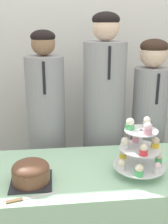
{
  "coord_description": "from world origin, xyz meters",
  "views": [
    {
      "loc": [
        -0.28,
        -1.12,
        1.55
      ],
      "look_at": [
        -0.11,
        0.34,
        1.08
      ],
      "focal_mm": 45.0,
      "sensor_mm": 36.0,
      "label": 1
    }
  ],
  "objects": [
    {
      "name": "student_2",
      "position": [
        0.45,
        0.87,
        0.71
      ],
      "size": [
        0.26,
        0.27,
        1.44
      ],
      "color": "#939399",
      "rests_on": "ground_plane"
    },
    {
      "name": "round_cake",
      "position": [
        -0.41,
        0.21,
        0.8
      ],
      "size": [
        0.22,
        0.22,
        0.12
      ],
      "color": "#232328",
      "rests_on": "table"
    },
    {
      "name": "cupcake_stand",
      "position": [
        0.18,
        0.23,
        0.89
      ],
      "size": [
        0.29,
        0.29,
        0.32
      ],
      "color": "silver",
      "rests_on": "table"
    },
    {
      "name": "wall_back",
      "position": [
        0.0,
        1.4,
        1.35
      ],
      "size": [
        9.0,
        0.06,
        2.7
      ],
      "color": "silver",
      "rests_on": "ground_plane"
    },
    {
      "name": "cake_knife",
      "position": [
        -0.43,
        0.06,
        0.74
      ],
      "size": [
        0.26,
        0.08,
        0.01
      ],
      "rotation": [
        0.0,
        0.0,
        0.24
      ],
      "color": "silver",
      "rests_on": "table"
    },
    {
      "name": "student_1",
      "position": [
        0.1,
        0.87,
        0.77
      ],
      "size": [
        0.31,
        0.32,
        1.62
      ],
      "color": "#939399",
      "rests_on": "ground_plane"
    },
    {
      "name": "table",
      "position": [
        0.0,
        0.31,
        0.37
      ],
      "size": [
        1.8,
        0.62,
        0.74
      ],
      "color": "#A8DBB2",
      "rests_on": "ground_plane"
    },
    {
      "name": "student_0",
      "position": [
        -0.33,
        0.87,
        0.71
      ],
      "size": [
        0.28,
        0.28,
        1.5
      ],
      "color": "#939399",
      "rests_on": "ground_plane"
    }
  ]
}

